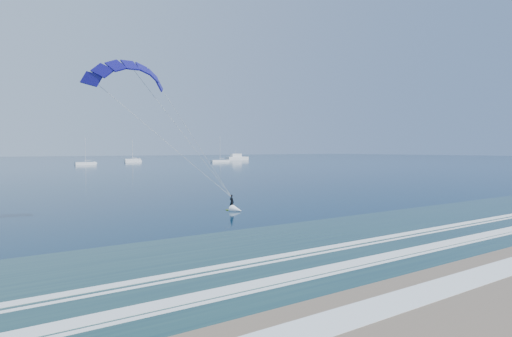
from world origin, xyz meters
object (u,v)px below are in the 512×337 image
at_px(sailboat_2, 85,163).
at_px(sailboat_5, 220,161).
at_px(sailboat_4, 133,161).
at_px(sailboat_3, 132,160).
at_px(kitesurfer_rig, 186,139).
at_px(motor_yacht, 237,158).

bearing_deg(sailboat_2, sailboat_5, -0.69).
bearing_deg(sailboat_4, sailboat_3, 69.57).
distance_m(kitesurfer_rig, sailboat_2, 166.49).
height_order(sailboat_3, sailboat_4, sailboat_3).
xyz_separation_m(sailboat_2, sailboat_3, (41.10, 52.95, 0.00)).
bearing_deg(kitesurfer_rig, sailboat_3, 70.51).
bearing_deg(sailboat_4, motor_yacht, 6.76).
relative_size(motor_yacht, sailboat_5, 1.04).
relative_size(kitesurfer_rig, sailboat_5, 1.41).
distance_m(motor_yacht, sailboat_2, 103.16).
relative_size(kitesurfer_rig, sailboat_2, 1.59).
bearing_deg(sailboat_3, sailboat_2, -127.82).
height_order(motor_yacht, sailboat_4, sailboat_4).
height_order(sailboat_2, sailboat_5, sailboat_5).
height_order(kitesurfer_rig, motor_yacht, kitesurfer_rig).
distance_m(kitesurfer_rig, motor_yacht, 234.63).
height_order(kitesurfer_rig, sailboat_2, kitesurfer_rig).
height_order(sailboat_2, sailboat_3, sailboat_3).
bearing_deg(sailboat_3, kitesurfer_rig, -109.49).
bearing_deg(sailboat_2, sailboat_3, 52.18).
xyz_separation_m(kitesurfer_rig, sailboat_3, (76.26, 215.52, -7.23)).
relative_size(sailboat_4, sailboat_5, 0.84).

